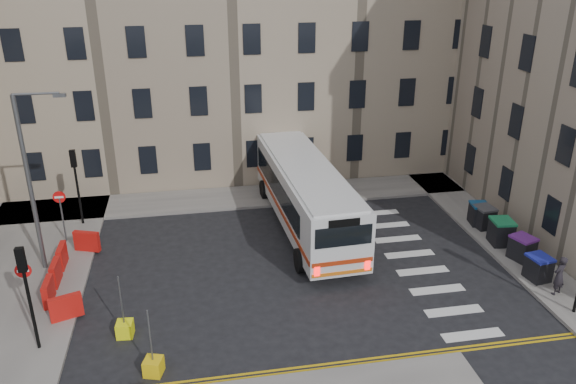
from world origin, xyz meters
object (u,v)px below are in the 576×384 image
object	(u,v)px
bus	(305,193)
wheelie_bin_a	(538,268)
wheelie_bin_d	(484,217)
wheelie_bin_e	(479,214)
bollard_chevron	(154,366)
pedestrian	(559,275)
wheelie_bin_c	(501,232)
bollard_yellow	(125,329)
wheelie_bin_b	(522,248)
streetlamp	(29,182)

from	to	relation	value
bus	wheelie_bin_a	size ratio (longest dim) A/B	11.17
wheelie_bin_d	wheelie_bin_e	world-z (taller)	wheelie_bin_d
wheelie_bin_d	bollard_chevron	size ratio (longest dim) A/B	1.93
wheelie_bin_a	pedestrian	size ratio (longest dim) A/B	0.64
wheelie_bin_a	pedestrian	world-z (taller)	pedestrian
wheelie_bin_c	bollard_yellow	bearing A→B (deg)	-160.20
wheelie_bin_b	wheelie_bin_c	distance (m)	1.62
bus	bollard_chevron	world-z (taller)	bus
wheelie_bin_a	bollard_chevron	size ratio (longest dim) A/B	1.89
wheelie_bin_b	wheelie_bin_d	size ratio (longest dim) A/B	1.11
wheelie_bin_e	bollard_yellow	size ratio (longest dim) A/B	1.95
pedestrian	wheelie_bin_a	bearing A→B (deg)	-108.33
pedestrian	bollard_chevron	size ratio (longest dim) A/B	2.93
streetlamp	bollard_yellow	distance (m)	8.02
bollard_yellow	bollard_chevron	distance (m)	2.61
wheelie_bin_a	bollard_yellow	bearing A→B (deg)	173.82
bus	wheelie_bin_c	size ratio (longest dim) A/B	9.91
wheelie_bin_b	wheelie_bin_e	distance (m)	3.88
pedestrian	bollard_chevron	world-z (taller)	pedestrian
wheelie_bin_b	wheelie_bin_c	bearing A→B (deg)	77.04
wheelie_bin_c	wheelie_bin_e	world-z (taller)	wheelie_bin_c
wheelie_bin_c	wheelie_bin_e	size ratio (longest dim) A/B	1.09
wheelie_bin_b	wheelie_bin_e	xyz separation A→B (m)	(-0.14, 3.88, -0.00)
streetlamp	pedestrian	bearing A→B (deg)	-15.91
wheelie_bin_a	wheelie_bin_b	world-z (taller)	wheelie_bin_b
bus	wheelie_bin_d	distance (m)	9.44
streetlamp	wheelie_bin_d	distance (m)	22.07
pedestrian	bollard_chevron	distance (m)	16.65
streetlamp	wheelie_bin_b	world-z (taller)	streetlamp
wheelie_bin_a	wheelie_bin_d	bearing A→B (deg)	79.31
streetlamp	wheelie_bin_a	size ratio (longest dim) A/B	7.20
wheelie_bin_d	bollard_yellow	xyz separation A→B (m)	(-17.76, -5.88, -0.43)
bus	bollard_chevron	distance (m)	12.81
streetlamp	wheelie_bin_e	bearing A→B (deg)	1.73
streetlamp	wheelie_bin_b	xyz separation A→B (m)	(21.85, -3.22, -3.60)
wheelie_bin_d	bollard_yellow	size ratio (longest dim) A/B	1.93
wheelie_bin_c	pedestrian	xyz separation A→B (m)	(-0.01, -4.57, 0.24)
bus	wheelie_bin_d	xyz separation A→B (m)	(9.14, -2.04, -1.23)
wheelie_bin_c	wheelie_bin_d	world-z (taller)	wheelie_bin_c
bollard_yellow	wheelie_bin_e	bearing A→B (deg)	19.62
wheelie_bin_e	pedestrian	world-z (taller)	pedestrian
wheelie_bin_a	bollard_yellow	distance (m)	17.58
bollard_yellow	bollard_chevron	bearing A→B (deg)	-64.03
wheelie_bin_b	wheelie_bin_e	size ratio (longest dim) A/B	1.10
wheelie_bin_a	bollard_chevron	world-z (taller)	wheelie_bin_a
wheelie_bin_d	bollard_chevron	world-z (taller)	wheelie_bin_d
wheelie_bin_d	wheelie_bin_e	bearing A→B (deg)	91.37
bollard_yellow	wheelie_bin_b	bearing A→B (deg)	7.77
wheelie_bin_e	wheelie_bin_d	bearing A→B (deg)	-73.37
streetlamp	bollard_chevron	size ratio (longest dim) A/B	13.57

